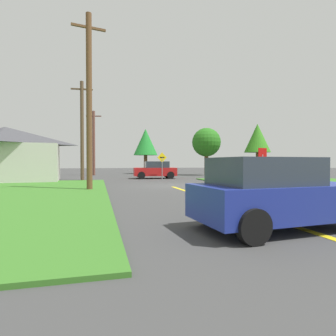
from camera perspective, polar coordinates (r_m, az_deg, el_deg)
name	(u,v)px	position (r m, az deg, el deg)	size (l,w,h in m)	color
ground_plane	(169,186)	(18.24, 0.17, -3.62)	(120.00, 120.00, 0.00)	#3D3D3D
lane_stripe_center	(221,202)	(10.71, 10.86, -6.96)	(0.20, 14.00, 0.01)	yellow
stop_sign	(262,160)	(18.50, 18.81, 1.62)	(0.68, 0.18, 2.43)	#9EA0A8
car_approaching_junction	(155,170)	(26.39, -2.61, -0.41)	(4.10, 2.34, 1.62)	red
car_on_crossroad	(305,170)	(27.52, 26.28, -0.46)	(2.36, 4.28, 1.62)	orange
car_behind_on_main_road	(274,194)	(6.74, 20.99, -4.97)	(3.98, 2.25, 1.62)	navy
utility_pole_near	(89,100)	(15.87, -15.88, 13.22)	(1.79, 0.45, 9.47)	brown
utility_pole_mid	(82,129)	(24.98, -17.22, 7.56)	(1.80, 0.29, 8.42)	brown
utility_pole_far	(94,142)	(34.15, -14.99, 5.12)	(1.78, 0.50, 7.61)	brown
direction_sign	(162,163)	(24.95, -1.22, 1.11)	(0.90, 0.19, 2.42)	slate
oak_tree_left	(146,142)	(37.89, -4.63, 5.27)	(3.24, 3.24, 6.08)	brown
pine_tree_center	(206,143)	(33.42, 7.88, 5.19)	(3.40, 3.40, 5.62)	brown
oak_tree_right	(257,138)	(34.14, 17.86, 5.82)	(3.01, 3.01, 6.02)	brown
barn	(6,154)	(25.24, -30.33, 2.43)	(8.24, 6.30, 4.31)	beige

